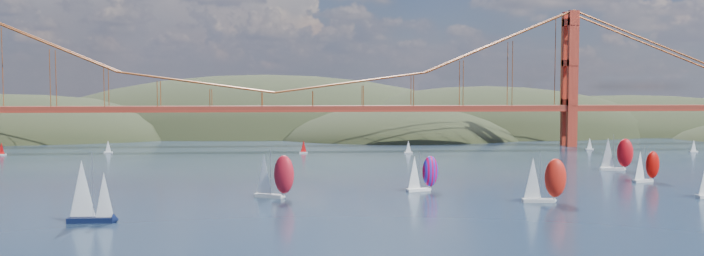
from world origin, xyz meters
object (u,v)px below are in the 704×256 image
sloop_navy (89,192)px  racer_3 (616,153)px  racer_rwb (422,172)px  racer_0 (274,175)px  racer_1 (544,179)px  racer_4 (646,166)px

sloop_navy → racer_3: 145.93m
racer_3 → racer_rwb: size_ratio=1.14×
racer_0 → racer_rwb: bearing=36.9°
racer_1 → racer_4: racer_1 is taller
racer_0 → racer_3: 106.26m
sloop_navy → racer_1: size_ratio=1.19×
racer_0 → racer_rwb: racer_0 is taller
racer_0 → racer_rwb: size_ratio=1.16×
racer_0 → racer_1: (57.01, -10.27, -0.10)m
racer_4 → racer_rwb: racer_rwb is taller
sloop_navy → racer_3: (129.80, 66.68, -0.56)m
sloop_navy → racer_1: 90.30m
sloop_navy → racer_rwb: bearing=26.4°
racer_1 → racer_3: size_ratio=1.00×
racer_3 → racer_4: 24.39m
racer_rwb → racer_0: bearing=173.4°
sloop_navy → racer_rwb: (66.33, 31.96, -1.16)m
sloop_navy → racer_4: size_ratio=1.41×
racer_3 → racer_4: size_ratio=1.18×
racer_0 → racer_1: 57.92m
racer_1 → racer_rwb: 28.62m
racer_0 → racer_4: 95.78m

